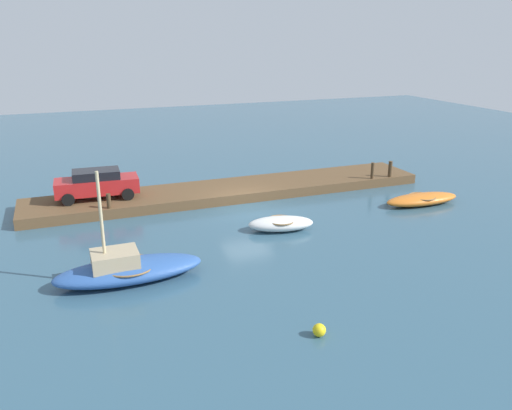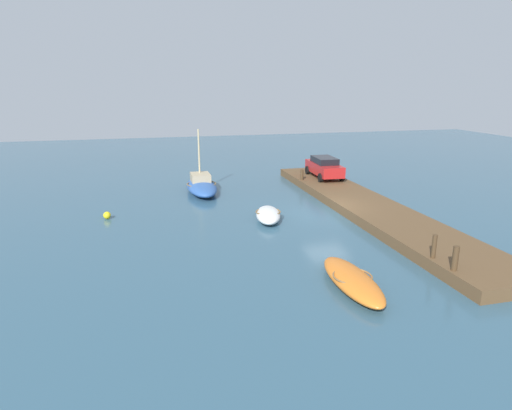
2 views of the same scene
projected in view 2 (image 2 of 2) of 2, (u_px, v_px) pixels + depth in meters
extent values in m
plane|color=#33566B|center=(328.00, 214.00, 25.70)|extent=(84.00, 84.00, 0.00)
cube|color=brown|center=(366.00, 207.00, 26.22)|extent=(23.18, 3.63, 0.55)
ellipsoid|color=#2D569E|center=(202.00, 187.00, 30.74)|extent=(5.61, 2.01, 0.82)
torus|color=olive|center=(201.00, 184.00, 30.68)|extent=(2.07, 2.07, 0.07)
cube|color=tan|center=(200.00, 178.00, 31.05)|extent=(1.71, 1.33, 0.62)
cylinder|color=#C6B284|center=(199.00, 155.00, 30.96)|extent=(0.12, 0.12, 3.74)
ellipsoid|color=orange|center=(352.00, 280.00, 16.30)|extent=(4.47, 1.54, 0.62)
torus|color=olive|center=(353.00, 276.00, 16.26)|extent=(1.54, 1.54, 0.07)
ellipsoid|color=white|center=(268.00, 215.00, 24.38)|extent=(3.36, 2.02, 0.68)
torus|color=olive|center=(268.00, 212.00, 24.33)|extent=(1.70, 1.70, 0.07)
cylinder|color=#47331E|center=(455.00, 258.00, 16.48)|extent=(0.24, 0.24, 0.97)
cylinder|color=#47331E|center=(434.00, 246.00, 17.67)|extent=(0.19, 0.19, 1.00)
cylinder|color=#47331E|center=(302.00, 175.00, 32.31)|extent=(0.22, 0.22, 0.76)
cube|color=#B21E1E|center=(324.00, 168.00, 33.02)|extent=(4.37, 1.85, 0.79)
cube|color=black|center=(325.00, 160.00, 32.85)|extent=(2.47, 1.56, 0.46)
cylinder|color=black|center=(307.00, 170.00, 34.38)|extent=(0.65, 0.25, 0.64)
cylinder|color=black|center=(327.00, 169.00, 34.70)|extent=(0.65, 0.25, 0.64)
cylinder|color=black|center=(320.00, 178.00, 31.54)|extent=(0.65, 0.25, 0.64)
cylinder|color=black|center=(342.00, 177.00, 31.86)|extent=(0.65, 0.25, 0.64)
sphere|color=yellow|center=(107.00, 215.00, 24.74)|extent=(0.42, 0.42, 0.42)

